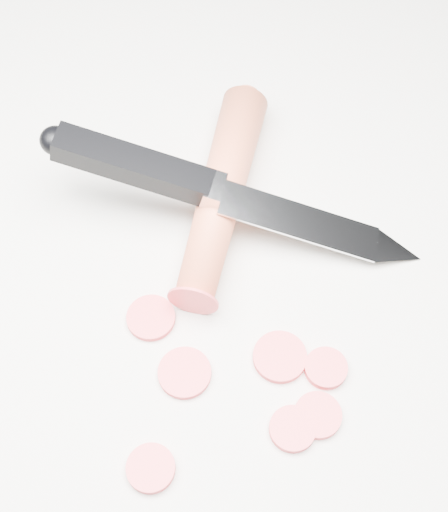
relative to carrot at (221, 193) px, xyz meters
name	(u,v)px	position (x,y,z in m)	size (l,w,h in m)	color
ground	(172,300)	(-0.06, -0.06, -0.02)	(2.40, 2.40, 0.00)	silver
carrot	(221,193)	(0.00, 0.00, 0.00)	(0.03, 0.03, 0.18)	#E35935
carrot_slice_0	(151,468)	(-0.12, -0.16, -0.02)	(0.03, 0.03, 0.01)	#F03F47
carrot_slice_1	(292,429)	(-0.03, -0.18, -0.02)	(0.03, 0.03, 0.01)	#F03F47
carrot_slice_2	(151,318)	(-0.08, -0.07, -0.02)	(0.03, 0.03, 0.01)	#F03F47
carrot_slice_3	(326,368)	(0.01, -0.15, -0.02)	(0.03, 0.03, 0.01)	#F03F47
carrot_slice_4	(280,357)	(-0.01, -0.13, -0.02)	(0.04, 0.04, 0.01)	#F03F47
carrot_slice_5	(185,373)	(-0.08, -0.11, -0.02)	(0.04, 0.04, 0.01)	#F03F47
carrot_slice_6	(318,415)	(-0.01, -0.18, -0.02)	(0.03, 0.03, 0.01)	#F03F47
kitchen_knife	(236,194)	(0.00, -0.02, 0.02)	(0.25, 0.19, 0.08)	silver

